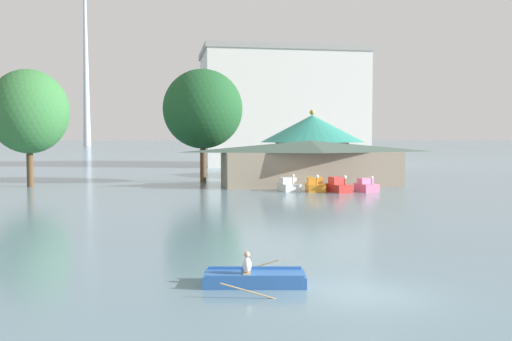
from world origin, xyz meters
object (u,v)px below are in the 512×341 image
at_px(rowboat_with_rower, 254,278).
at_px(boathouse, 310,162).
at_px(distant_broadcast_tower, 85,21).
at_px(pedal_boat_white, 289,186).
at_px(background_building_block, 281,108).
at_px(shoreline_tree_mid, 203,109).
at_px(pedal_boat_orange, 315,186).
at_px(pedal_boat_red, 338,186).
at_px(pedal_boat_pink, 366,186).
at_px(green_roof_pavilion, 312,140).
at_px(shoreline_tree_tall_left, 29,112).

bearing_deg(rowboat_with_rower, boathouse, 81.89).
height_order(boathouse, distant_broadcast_tower, distant_broadcast_tower).
relative_size(pedal_boat_white, background_building_block, 0.10).
bearing_deg(shoreline_tree_mid, pedal_boat_orange, -53.30).
xyz_separation_m(boathouse, background_building_block, (6.26, 45.24, 8.12)).
distance_m(pedal_boat_white, pedal_boat_red, 4.75).
height_order(pedal_boat_red, pedal_boat_pink, pedal_boat_red).
relative_size(shoreline_tree_mid, background_building_block, 0.44).
distance_m(rowboat_with_rower, pedal_boat_red, 34.87).
bearing_deg(boathouse, rowboat_with_rower, -107.49).
distance_m(pedal_boat_pink, boathouse, 8.44).
height_order(rowboat_with_rower, pedal_boat_white, pedal_boat_white).
distance_m(pedal_boat_white, pedal_boat_pink, 7.41).
height_order(rowboat_with_rower, boathouse, boathouse).
xyz_separation_m(rowboat_with_rower, shoreline_tree_mid, (1.43, 46.08, 8.20)).
relative_size(pedal_boat_white, shoreline_tree_mid, 0.23).
bearing_deg(shoreline_tree_mid, rowboat_with_rower, -91.78).
bearing_deg(pedal_boat_white, boathouse, 141.20).
bearing_deg(pedal_boat_red, green_roof_pavilion, 160.21).
xyz_separation_m(pedal_boat_pink, green_roof_pavilion, (0.60, 22.33, 4.27)).
bearing_deg(background_building_block, pedal_boat_pink, -92.91).
distance_m(pedal_boat_white, shoreline_tree_mid, 16.19).
bearing_deg(rowboat_with_rower, green_roof_pavilion, 82.40).
xyz_separation_m(pedal_boat_orange, shoreline_tree_tall_left, (-28.15, 10.15, 7.32)).
relative_size(pedal_boat_orange, pedal_boat_pink, 0.96).
xyz_separation_m(pedal_boat_white, pedal_boat_orange, (2.33, -1.11, 0.04)).
bearing_deg(background_building_block, distant_broadcast_tower, 104.70).
relative_size(pedal_boat_white, distant_broadcast_tower, 0.02).
bearing_deg(shoreline_tree_mid, pedal_boat_red, -49.45).
relative_size(pedal_boat_orange, pedal_boat_red, 0.76).
distance_m(shoreline_tree_mid, distant_broadcast_tower, 311.65).
xyz_separation_m(green_roof_pavilion, shoreline_tree_tall_left, (-33.59, -11.42, 3.07)).
xyz_separation_m(pedal_boat_orange, distant_broadcast_tower, (-60.95, 312.81, 76.37)).
bearing_deg(pedal_boat_pink, pedal_boat_white, -116.63).
xyz_separation_m(rowboat_with_rower, pedal_boat_red, (13.27, 32.24, 0.34)).
distance_m(pedal_boat_red, shoreline_tree_mid, 19.83).
height_order(rowboat_with_rower, pedal_boat_orange, pedal_boat_orange).
height_order(pedal_boat_red, shoreline_tree_tall_left, shoreline_tree_tall_left).
bearing_deg(boathouse, pedal_boat_orange, -100.79).
bearing_deg(distant_broadcast_tower, pedal_boat_pink, -78.15).
relative_size(pedal_boat_red, shoreline_tree_tall_left, 0.25).
bearing_deg(shoreline_tree_tall_left, pedal_boat_orange, -19.82).
bearing_deg(boathouse, pedal_boat_white, -123.15).
bearing_deg(shoreline_tree_tall_left, background_building_block, 49.46).
height_order(pedal_boat_pink, boathouse, boathouse).
xyz_separation_m(shoreline_tree_tall_left, distant_broadcast_tower, (-32.81, 302.66, 69.05)).
xyz_separation_m(background_building_block, distant_broadcast_tower, (-68.47, 260.97, 66.27)).
bearing_deg(distant_broadcast_tower, boathouse, -78.52).
relative_size(pedal_boat_orange, distant_broadcast_tower, 0.01).
distance_m(rowboat_with_rower, pedal_boat_pink, 35.97).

